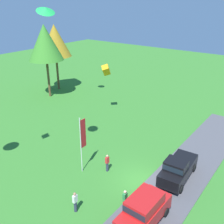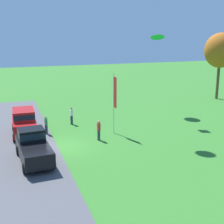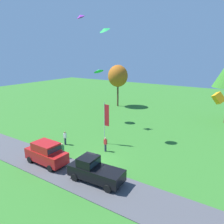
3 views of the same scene
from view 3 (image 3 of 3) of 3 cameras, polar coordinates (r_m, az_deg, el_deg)
The scene contains 13 objects.
ground_plane at distance 23.17m, azimuth -4.95°, elevation -13.32°, with size 120.00×120.00×0.00m, color #337528.
pavement_strip at distance 21.46m, azimuth -9.42°, elevation -15.90°, with size 36.00×4.40×0.06m, color #4C4C51.
car_suv_far_end at distance 23.46m, azimuth -16.79°, elevation -10.05°, with size 4.64×2.12×2.28m.
car_pickup_near_entrance at distance 19.88m, azimuth -4.66°, elevation -14.83°, with size 5.11×2.31×2.14m.
person_beside_suv at distance 27.79m, azimuth -12.15°, elevation -6.64°, with size 0.36×0.24×1.71m.
person_on_lawn at distance 24.46m, azimuth -12.83°, elevation -9.78°, with size 0.36×0.24×1.71m.
person_watching_sky at distance 25.40m, azimuth -1.72°, elevation -8.41°, with size 0.36×0.24×1.71m.
tree_far_left at distance 46.02m, azimuth 1.55°, elevation 9.36°, with size 4.12×4.12×8.69m.
flag_banner at distance 26.56m, azimuth -1.58°, elevation -1.58°, with size 0.71×0.08×5.34m.
kite_box_low_drifter at distance 27.75m, azimuth 26.04°, elevation 3.29°, with size 0.83×0.83×1.16m, color orange.
kite_diamond_over_trees at distance 33.79m, azimuth -8.34°, elevation 23.53°, with size 0.73×0.91×0.37m, color purple.
kite_delta_topmost at distance 35.23m, azimuth -3.57°, elevation 10.73°, with size 1.55×1.55×0.31m, color green.
kite_delta_high_left at distance 27.71m, azimuth -2.00°, elevation 20.74°, with size 1.33×1.33×0.29m, color green.
Camera 3 is at (12.79, -15.88, 11.02)m, focal length 35.00 mm.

